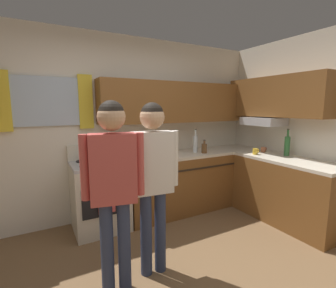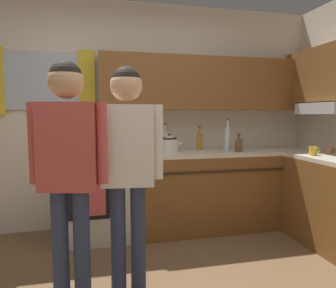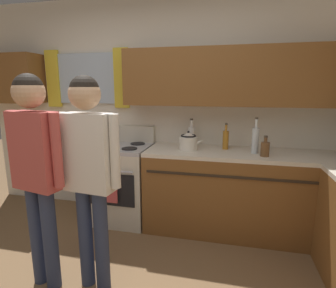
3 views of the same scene
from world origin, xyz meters
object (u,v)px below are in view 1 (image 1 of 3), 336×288
at_px(cup_terracotta, 263,149).
at_px(mug_mustard_yellow, 255,151).
at_px(bottle_milk_white, 149,146).
at_px(bottle_wine_green, 287,145).
at_px(bottle_oil_amber, 175,146).
at_px(stovetop_kettle, 156,150).
at_px(adult_left, 113,176).
at_px(stove_oven, 100,194).
at_px(bottle_squat_brown, 204,148).
at_px(bottle_tall_clear, 195,143).
at_px(adult_in_plaid, 153,169).

bearing_deg(cup_terracotta, mug_mustard_yellow, -162.64).
distance_m(bottle_milk_white, bottle_wine_green, 2.02).
bearing_deg(bottle_milk_white, mug_mustard_yellow, -30.16).
height_order(bottle_oil_amber, stovetop_kettle, bottle_oil_amber).
bearing_deg(adult_left, cup_terracotta, 14.84).
relative_size(stove_oven, bottle_milk_white, 3.51).
distance_m(bottle_squat_brown, adult_left, 2.03).
xyz_separation_m(bottle_oil_amber, adult_left, (-1.35, -1.30, 0.04)).
bearing_deg(bottle_wine_green, bottle_tall_clear, 139.86).
bearing_deg(adult_left, bottle_tall_clear, 35.69).
relative_size(bottle_wine_green, adult_in_plaid, 0.24).
height_order(bottle_tall_clear, mug_mustard_yellow, bottle_tall_clear).
xyz_separation_m(adult_left, adult_in_plaid, (0.39, 0.07, -0.01)).
relative_size(cup_terracotta, stovetop_kettle, 0.40).
bearing_deg(bottle_tall_clear, bottle_milk_white, 161.77).
relative_size(stove_oven, bottle_tall_clear, 3.00).
height_order(bottle_oil_amber, bottle_tall_clear, bottle_tall_clear).
height_order(bottle_wine_green, bottle_oil_amber, bottle_wine_green).
bearing_deg(adult_left, adult_in_plaid, 10.51).
relative_size(stove_oven, mug_mustard_yellow, 9.15).
bearing_deg(bottle_milk_white, bottle_wine_green, -32.44).
xyz_separation_m(bottle_tall_clear, cup_terracotta, (0.96, -0.49, -0.10)).
distance_m(bottle_milk_white, bottle_tall_clear, 0.72).
distance_m(bottle_milk_white, adult_in_plaid, 1.45).
bearing_deg(bottle_squat_brown, bottle_tall_clear, 126.45).
xyz_separation_m(bottle_wine_green, adult_in_plaid, (-2.27, -0.25, -0.01)).
xyz_separation_m(stovetop_kettle, adult_left, (-0.96, -1.18, 0.05)).
xyz_separation_m(cup_terracotta, adult_left, (-2.61, -0.69, 0.11)).
bearing_deg(bottle_milk_white, bottle_oil_amber, -14.69).
bearing_deg(cup_terracotta, bottle_wine_green, -82.05).
distance_m(stove_oven, bottle_squat_brown, 1.67).
height_order(bottle_oil_amber, adult_left, adult_left).
distance_m(bottle_tall_clear, cup_terracotta, 1.09).
relative_size(mug_mustard_yellow, adult_in_plaid, 0.07).
relative_size(bottle_milk_white, mug_mustard_yellow, 2.60).
bearing_deg(bottle_tall_clear, adult_left, -144.31).
distance_m(stove_oven, adult_left, 1.35).
bearing_deg(mug_mustard_yellow, cup_terracotta, 17.36).
bearing_deg(bottle_tall_clear, stove_oven, 178.90).
distance_m(bottle_milk_white, adult_left, 1.70).
xyz_separation_m(bottle_tall_clear, adult_left, (-1.64, -1.18, 0.00)).
distance_m(mug_mustard_yellow, adult_in_plaid, 2.02).
xyz_separation_m(bottle_squat_brown, bottle_tall_clear, (-0.09, 0.12, 0.06)).
relative_size(bottle_wine_green, bottle_squat_brown, 1.92).
bearing_deg(cup_terracotta, bottle_oil_amber, 154.08).
bearing_deg(bottle_milk_white, stove_oven, -166.19).
bearing_deg(bottle_tall_clear, bottle_squat_brown, -53.55).
height_order(stove_oven, mug_mustard_yellow, stove_oven).
height_order(stove_oven, adult_in_plaid, adult_in_plaid).
bearing_deg(mug_mustard_yellow, bottle_wine_green, -40.93).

